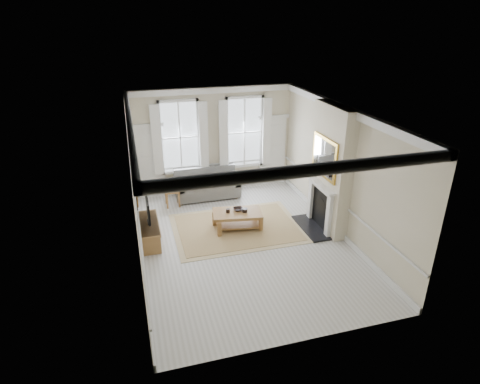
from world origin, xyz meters
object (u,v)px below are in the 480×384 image
object	(u,v)px
side_table	(172,193)
sofa	(207,185)
coffee_table	(237,215)
tv_stand	(149,232)

from	to	relation	value
side_table	sofa	bearing A→B (deg)	19.43
sofa	coffee_table	bearing A→B (deg)	-81.04
side_table	coffee_table	distance (m)	2.47
tv_stand	coffee_table	bearing A→B (deg)	0.24
sofa	coffee_table	distance (m)	2.37
sofa	side_table	xyz separation A→B (m)	(-1.17, -0.41, 0.06)
side_table	tv_stand	bearing A→B (deg)	-113.38
sofa	coffee_table	xyz separation A→B (m)	(0.37, -2.34, 0.04)
side_table	tv_stand	world-z (taller)	side_table
sofa	tv_stand	bearing A→B (deg)	-130.45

